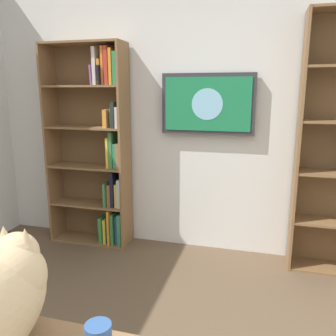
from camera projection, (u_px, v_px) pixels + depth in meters
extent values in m
cube|color=silver|center=(210.00, 111.00, 3.24)|extent=(4.52, 0.06, 2.70)
cube|color=brown|center=(298.00, 146.00, 2.92)|extent=(0.02, 0.28, 2.16)
cube|color=brown|center=(125.00, 149.00, 3.34)|extent=(0.02, 0.28, 1.98)
cube|color=brown|center=(53.00, 145.00, 3.54)|extent=(0.02, 0.28, 1.98)
cube|color=brown|center=(94.00, 145.00, 3.57)|extent=(0.81, 0.01, 1.98)
cube|color=brown|center=(92.00, 239.00, 3.66)|extent=(0.77, 0.27, 0.02)
cube|color=brown|center=(91.00, 204.00, 3.57)|extent=(0.77, 0.27, 0.02)
cube|color=brown|center=(89.00, 166.00, 3.48)|extent=(0.77, 0.27, 0.02)
cube|color=brown|center=(87.00, 127.00, 3.40)|extent=(0.77, 0.27, 0.02)
cube|color=brown|center=(85.00, 86.00, 3.31)|extent=(0.77, 0.27, 0.02)
cube|color=brown|center=(82.00, 43.00, 3.23)|extent=(0.77, 0.27, 0.02)
cube|color=#378352|center=(123.00, 227.00, 3.52)|extent=(0.04, 0.23, 0.33)
cube|color=#305596|center=(119.00, 229.00, 3.53)|extent=(0.04, 0.14, 0.29)
cube|color=#367C3D|center=(116.00, 227.00, 3.54)|extent=(0.03, 0.21, 0.32)
cube|color=orange|center=(112.00, 225.00, 3.54)|extent=(0.02, 0.23, 0.36)
cube|color=#17262C|center=(111.00, 227.00, 3.58)|extent=(0.03, 0.22, 0.28)
cube|color=gold|center=(108.00, 229.00, 3.57)|extent=(0.03, 0.19, 0.25)
cube|color=#31833E|center=(105.00, 227.00, 3.59)|extent=(0.04, 0.23, 0.27)
cube|color=silver|center=(122.00, 192.00, 3.45)|extent=(0.04, 0.21, 0.28)
cube|color=gold|center=(119.00, 194.00, 3.46)|extent=(0.03, 0.20, 0.23)
cube|color=black|center=(115.00, 188.00, 3.46)|extent=(0.03, 0.21, 0.36)
cube|color=#A4623A|center=(112.00, 194.00, 3.48)|extent=(0.04, 0.17, 0.22)
cube|color=#40844A|center=(108.00, 193.00, 3.48)|extent=(0.02, 0.22, 0.24)
cube|color=#9A6C46|center=(122.00, 155.00, 3.37)|extent=(0.04, 0.22, 0.24)
cube|color=#2C8552|center=(118.00, 155.00, 3.37)|extent=(0.03, 0.19, 0.24)
cube|color=#3D7D45|center=(114.00, 149.00, 3.38)|extent=(0.03, 0.18, 0.35)
cube|color=gold|center=(110.00, 152.00, 3.37)|extent=(0.02, 0.14, 0.29)
cube|color=silver|center=(120.00, 117.00, 3.27)|extent=(0.03, 0.23, 0.19)
cube|color=#202A23|center=(117.00, 115.00, 3.27)|extent=(0.03, 0.23, 0.24)
cube|color=#689CB2|center=(114.00, 118.00, 3.30)|extent=(0.03, 0.14, 0.18)
cube|color=orange|center=(109.00, 118.00, 3.31)|extent=(0.04, 0.22, 0.17)
cube|color=#318247|center=(119.00, 69.00, 3.20)|extent=(0.04, 0.23, 0.29)
cube|color=orange|center=(114.00, 67.00, 3.18)|extent=(0.03, 0.20, 0.32)
cube|color=#B63324|center=(110.00, 66.00, 3.20)|extent=(0.04, 0.21, 0.34)
cube|color=orange|center=(106.00, 66.00, 3.22)|extent=(0.02, 0.20, 0.34)
cube|color=black|center=(103.00, 75.00, 3.22)|extent=(0.03, 0.23, 0.18)
cube|color=orange|center=(101.00, 72.00, 3.23)|extent=(0.03, 0.13, 0.23)
cube|color=silver|center=(97.00, 66.00, 3.24)|extent=(0.03, 0.16, 0.34)
cube|color=#844990|center=(93.00, 75.00, 3.25)|extent=(0.03, 0.13, 0.18)
cube|color=#333338|center=(208.00, 104.00, 3.15)|extent=(0.85, 0.06, 0.55)
cube|color=#1E7F4C|center=(207.00, 104.00, 3.12)|extent=(0.78, 0.01, 0.48)
cylinder|color=#8CCCEA|center=(207.00, 104.00, 3.11)|extent=(0.28, 0.00, 0.28)
ellipsoid|color=#D1B284|center=(3.00, 284.00, 1.05)|extent=(0.23, 0.30, 0.24)
sphere|color=#D1B284|center=(17.00, 254.00, 1.10)|extent=(0.14, 0.14, 0.14)
cone|color=#D1B284|center=(26.00, 240.00, 1.07)|extent=(0.06, 0.06, 0.08)
cone|color=#D1B284|center=(4.00, 237.00, 1.09)|extent=(0.06, 0.06, 0.08)
cone|color=beige|center=(24.00, 242.00, 1.07)|extent=(0.04, 0.04, 0.05)
cone|color=beige|center=(3.00, 240.00, 1.09)|extent=(0.04, 0.04, 0.05)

